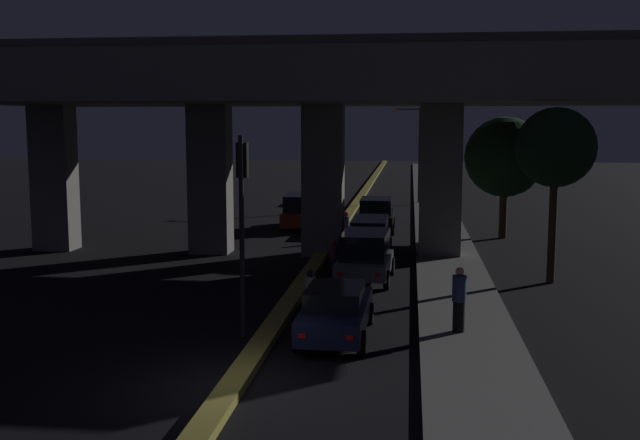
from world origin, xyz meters
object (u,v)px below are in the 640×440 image
at_px(car_grey_second, 365,255).
at_px(motorcycle_red_filtering_far, 346,229).
at_px(car_dark_blue_lead, 336,311).
at_px(motorcycle_blue_filtering_mid, 334,259).
at_px(street_lamp, 415,146).
at_px(car_silver_second_oncoming, 330,193).
at_px(motorcycle_black_filtering_near, 310,294).
at_px(car_dark_red_lead_oncoming, 300,210).
at_px(pedestrian_on_sidewalk, 459,300).
at_px(car_dark_green_third, 370,236).
at_px(traffic_light_left_of_median, 242,201).
at_px(car_black_fourth, 376,214).

bearing_deg(car_grey_second, motorcycle_red_filtering_far, 11.74).
bearing_deg(car_grey_second, car_dark_blue_lead, -179.97).
distance_m(car_dark_blue_lead, motorcycle_blue_filtering_mid, 8.83).
xyz_separation_m(street_lamp, car_silver_second_oncoming, (-6.17, -0.05, -3.46)).
xyz_separation_m(car_dark_blue_lead, car_silver_second_oncoming, (-3.87, 34.70, -0.03)).
distance_m(motorcycle_blue_filtering_mid, motorcycle_red_filtering_far, 8.28).
distance_m(motorcycle_black_filtering_near, motorcycle_blue_filtering_mid, 6.16).
bearing_deg(car_silver_second_oncoming, car_dark_red_lead_oncoming, -4.07).
distance_m(street_lamp, pedestrian_on_sidewalk, 34.35).
relative_size(car_dark_blue_lead, motorcycle_blue_filtering_mid, 2.73).
bearing_deg(pedestrian_on_sidewalk, car_dark_red_lead_oncoming, 109.86).
relative_size(car_grey_second, motorcycle_blue_filtering_mid, 2.38).
relative_size(car_dark_green_third, pedestrian_on_sidewalk, 2.56).
height_order(traffic_light_left_of_median, pedestrian_on_sidewalk, traffic_light_left_of_median).
bearing_deg(pedestrian_on_sidewalk, car_grey_second, 113.28).
bearing_deg(pedestrian_on_sidewalk, motorcycle_blue_filtering_mid, 117.77).
xyz_separation_m(car_dark_green_third, car_silver_second_oncoming, (-4.09, 21.53, -0.14)).
xyz_separation_m(car_black_fourth, motorcycle_blue_filtering_mid, (-1.10, -11.89, -0.34)).
bearing_deg(motorcycle_blue_filtering_mid, motorcycle_red_filtering_far, -2.55).
bearing_deg(car_silver_second_oncoming, car_dark_green_third, 7.93).
distance_m(traffic_light_left_of_median, pedestrian_on_sidewalk, 6.57).
height_order(car_dark_red_lead_oncoming, car_silver_second_oncoming, car_dark_red_lead_oncoming).
relative_size(car_black_fourth, car_dark_red_lead_oncoming, 0.98).
bearing_deg(car_dark_green_third, car_silver_second_oncoming, 11.09).
bearing_deg(motorcycle_red_filtering_far, car_grey_second, -168.39).
height_order(car_dark_blue_lead, pedestrian_on_sidewalk, pedestrian_on_sidewalk).
xyz_separation_m(car_dark_blue_lead, car_dark_green_third, (0.22, 13.17, 0.11)).
distance_m(car_dark_red_lead_oncoming, motorcycle_black_filtering_near, 19.04).
bearing_deg(car_silver_second_oncoming, motorcycle_red_filtering_far, 5.81).
height_order(car_dark_blue_lead, car_grey_second, car_grey_second).
bearing_deg(car_grey_second, motorcycle_blue_filtering_mid, 50.47).
relative_size(car_grey_second, car_silver_second_oncoming, 0.86).
bearing_deg(car_dark_red_lead_oncoming, pedestrian_on_sidewalk, 18.29).
relative_size(car_dark_red_lead_oncoming, pedestrian_on_sidewalk, 2.57).
xyz_separation_m(street_lamp, car_dark_green_third, (-2.08, -21.58, -3.32)).
relative_size(car_black_fourth, pedestrian_on_sidewalk, 2.52).
bearing_deg(motorcycle_red_filtering_far, street_lamp, -8.70).
height_order(street_lamp, pedestrian_on_sidewalk, street_lamp).
relative_size(car_dark_green_third, motorcycle_black_filtering_near, 2.51).
xyz_separation_m(car_dark_green_third, car_dark_red_lead_oncoming, (-4.38, 8.22, 0.11)).
bearing_deg(motorcycle_red_filtering_far, car_dark_blue_lead, -173.58).
distance_m(car_dark_green_third, car_dark_red_lead_oncoming, 9.32).
bearing_deg(car_black_fourth, street_lamp, -9.12).
bearing_deg(car_dark_red_lead_oncoming, motorcycle_black_filtering_near, 7.79).
xyz_separation_m(street_lamp, car_grey_second, (-1.96, -27.15, -3.21)).
bearing_deg(street_lamp, car_dark_blue_lead, -93.78).
distance_m(car_grey_second, car_dark_green_third, 5.57).
relative_size(car_dark_blue_lead, motorcycle_black_filtering_near, 2.47).
distance_m(car_black_fourth, motorcycle_red_filtering_far, 3.86).
height_order(traffic_light_left_of_median, car_dark_red_lead_oncoming, traffic_light_left_of_median).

